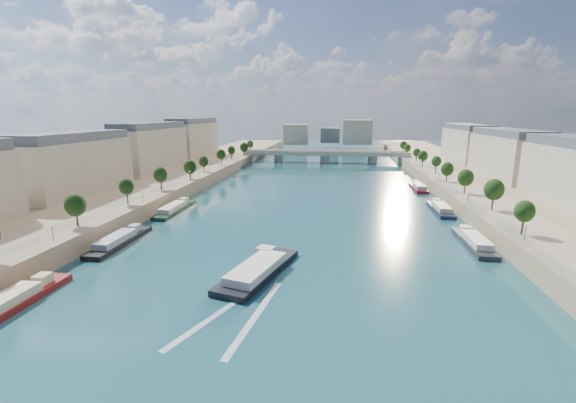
% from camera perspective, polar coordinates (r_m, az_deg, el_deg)
% --- Properties ---
extents(ground, '(700.00, 700.00, 0.00)m').
position_cam_1_polar(ground, '(148.36, 3.44, 0.01)').
color(ground, '#0D323A').
rests_on(ground, ground).
extents(quay_left, '(44.00, 520.00, 5.00)m').
position_cam_1_polar(quay_left, '(169.11, -21.67, 1.58)').
color(quay_left, '#9E8460').
rests_on(quay_left, ground).
extents(quay_right, '(44.00, 520.00, 5.00)m').
position_cam_1_polar(quay_right, '(159.59, 30.18, 0.09)').
color(quay_right, '#9E8460').
rests_on(quay_right, ground).
extents(pave_left, '(14.00, 520.00, 0.10)m').
position_cam_1_polar(pave_left, '(161.82, -17.11, 2.37)').
color(pave_left, gray).
rests_on(pave_left, quay_left).
extents(pave_right, '(14.00, 520.00, 0.10)m').
position_cam_1_polar(pave_right, '(153.98, 25.13, 1.18)').
color(pave_right, gray).
rests_on(pave_right, quay_right).
extents(trees_left, '(4.80, 268.80, 8.26)m').
position_cam_1_polar(trees_left, '(161.93, -16.30, 4.38)').
color(trees_left, '#382B1E').
rests_on(trees_left, ground).
extents(trees_right, '(4.80, 268.80, 8.26)m').
position_cam_1_polar(trees_right, '(161.97, 23.62, 3.81)').
color(trees_right, '#382B1E').
rests_on(trees_right, ground).
extents(lamps_left, '(0.36, 200.36, 4.28)m').
position_cam_1_polar(lamps_left, '(150.55, -17.20, 2.66)').
color(lamps_left, black).
rests_on(lamps_left, ground).
extents(lamps_right, '(0.36, 200.36, 4.28)m').
position_cam_1_polar(lamps_right, '(156.95, 23.13, 2.59)').
color(lamps_right, black).
rests_on(lamps_right, ground).
extents(buildings_left, '(16.00, 226.00, 23.20)m').
position_cam_1_polar(buildings_left, '(184.00, -23.77, 6.66)').
color(buildings_left, '#B7AA8D').
rests_on(buildings_left, ground).
extents(buildings_right, '(16.00, 226.00, 23.20)m').
position_cam_1_polar(buildings_right, '(173.68, 33.22, 5.32)').
color(buildings_right, '#B7AA8D').
rests_on(buildings_right, ground).
extents(skyline, '(79.00, 42.00, 22.00)m').
position_cam_1_polar(skyline, '(364.23, 6.73, 9.99)').
color(skyline, '#B7AA8D').
rests_on(skyline, ground).
extents(bridge, '(112.00, 12.00, 8.15)m').
position_cam_1_polar(bridge, '(265.54, 5.49, 6.85)').
color(bridge, '#C1B79E').
rests_on(bridge, ground).
extents(tour_barge, '(14.11, 27.57, 3.69)m').
position_cam_1_polar(tour_barge, '(82.70, -4.42, -10.07)').
color(tour_barge, black).
rests_on(tour_barge, ground).
extents(wake, '(14.16, 25.92, 0.04)m').
position_cam_1_polar(wake, '(68.62, -7.45, -16.17)').
color(wake, silver).
rests_on(wake, ground).
extents(moored_barges_left, '(5.00, 128.68, 3.60)m').
position_cam_1_polar(moored_barges_left, '(96.82, -28.73, -8.28)').
color(moored_barges_left, '#1D1C3E').
rests_on(moored_barges_left, ground).
extents(moored_barges_right, '(5.00, 167.45, 3.60)m').
position_cam_1_polar(moored_barges_right, '(115.93, 24.95, -4.52)').
color(moored_barges_right, black).
rests_on(moored_barges_right, ground).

